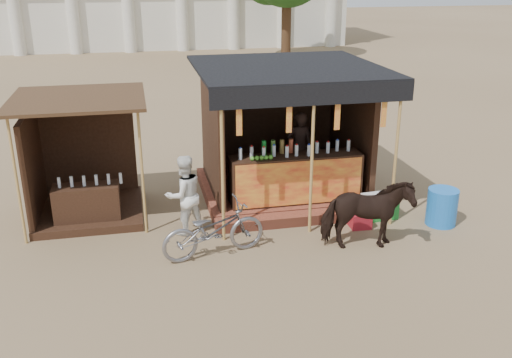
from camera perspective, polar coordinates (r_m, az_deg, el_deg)
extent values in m
plane|color=#846B4C|center=(9.08, 2.16, -10.01)|extent=(120.00, 120.00, 0.00)
cube|color=brown|center=(12.31, 2.69, -0.95)|extent=(3.40, 2.80, 0.22)
cube|color=brown|center=(10.94, 4.75, -3.90)|extent=(3.40, 0.35, 0.20)
cube|color=#361F13|center=(11.25, 3.96, 0.10)|extent=(2.60, 0.55, 0.95)
cube|color=red|center=(10.99, 4.37, -0.41)|extent=(2.50, 0.02, 0.88)
cube|color=#361F13|center=(13.05, 1.39, 6.59)|extent=(3.00, 0.12, 2.50)
cube|color=#361F13|center=(11.60, -4.41, 4.75)|extent=(0.12, 2.50, 2.50)
cube|color=#361F13|center=(12.34, 9.58, 5.49)|extent=(0.12, 2.50, 2.50)
cube|color=black|center=(11.42, 3.17, 11.11)|extent=(3.60, 3.60, 0.06)
cube|color=black|center=(9.78, 5.90, 8.37)|extent=(3.60, 0.06, 0.36)
cylinder|color=tan|center=(9.77, -3.38, 1.15)|extent=(0.06, 0.06, 2.75)
cylinder|color=tan|center=(10.12, 5.61, 1.78)|extent=(0.06, 0.06, 2.75)
cylinder|color=tan|center=(10.70, 13.81, 2.31)|extent=(0.06, 0.06, 2.75)
cube|color=red|center=(9.58, -1.70, 5.94)|extent=(0.10, 0.02, 0.55)
cube|color=red|center=(9.77, 3.33, 6.20)|extent=(0.10, 0.02, 0.55)
cube|color=red|center=(10.03, 8.14, 6.41)|extent=(0.10, 0.02, 0.55)
cube|color=red|center=(10.35, 12.69, 6.56)|extent=(0.10, 0.02, 0.55)
imported|color=black|center=(12.21, 4.35, 3.19)|extent=(0.57, 0.38, 1.54)
cube|color=#361F13|center=(11.73, -16.21, -3.10)|extent=(2.00, 2.00, 0.15)
cube|color=#361F13|center=(12.29, -16.42, 2.82)|extent=(1.90, 0.10, 2.10)
cube|color=#361F13|center=(11.51, -21.39, 1.04)|extent=(0.10, 1.90, 2.10)
cube|color=#472D19|center=(10.95, -17.41, 7.68)|extent=(2.40, 2.40, 0.06)
cylinder|color=tan|center=(10.51, -22.81, -0.22)|extent=(0.05, 0.05, 2.35)
cylinder|color=tan|center=(10.31, -11.32, 0.64)|extent=(0.05, 0.05, 2.35)
cube|color=#361F13|center=(11.14, -16.51, -2.57)|extent=(1.20, 0.50, 0.80)
imported|color=black|center=(9.91, 10.99, -3.52)|extent=(1.58, 0.87, 1.27)
imported|color=gray|center=(9.59, -4.27, -5.10)|extent=(1.89, 0.99, 0.94)
imported|color=white|center=(10.34, -7.19, -1.59)|extent=(0.88, 0.79, 1.49)
cylinder|color=blue|center=(11.31, 18.10, -2.67)|extent=(0.74, 0.74, 0.70)
cube|color=maroon|center=(10.93, 10.26, -3.95)|extent=(0.39, 0.44, 0.29)
cube|color=#1A7828|center=(11.36, 12.26, -2.82)|extent=(0.65, 0.47, 0.40)
cube|color=white|center=(11.27, 12.35, -1.75)|extent=(0.68, 0.49, 0.06)
cylinder|color=silver|center=(34.61, -22.88, 14.29)|extent=(0.70, 0.70, 3.60)
cylinder|color=silver|center=(34.22, -17.79, 14.84)|extent=(0.70, 0.70, 3.60)
cylinder|color=silver|center=(34.09, -12.60, 15.29)|extent=(0.70, 0.70, 3.60)
cylinder|color=silver|center=(34.21, -7.40, 15.61)|extent=(0.70, 0.70, 3.60)
cylinder|color=silver|center=(34.60, -2.25, 15.81)|extent=(0.70, 0.70, 3.60)
cylinder|color=silver|center=(35.25, 2.75, 15.89)|extent=(0.70, 0.70, 3.60)
cylinder|color=silver|center=(36.13, 7.53, 15.86)|extent=(0.70, 0.70, 3.60)
cylinder|color=#382314|center=(30.74, 3.04, 15.59)|extent=(0.50, 0.50, 4.00)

